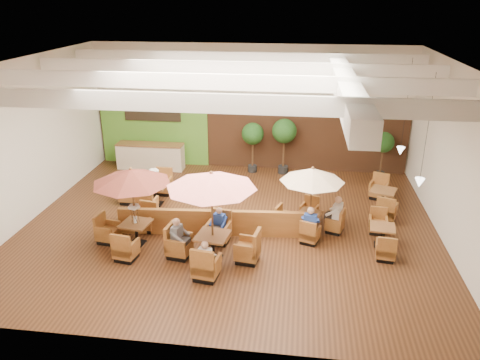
% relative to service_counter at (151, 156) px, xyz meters
% --- Properties ---
extents(room, '(14.04, 14.00, 5.52)m').
position_rel_service_counter_xyz_m(room, '(4.65, -3.88, 3.05)').
color(room, '#381E0F').
rests_on(room, ground).
extents(service_counter, '(3.00, 0.75, 1.18)m').
position_rel_service_counter_xyz_m(service_counter, '(0.00, 0.00, 0.00)').
color(service_counter, beige).
rests_on(service_counter, ground).
extents(booth_divider, '(6.39, 0.68, 0.89)m').
position_rel_service_counter_xyz_m(booth_divider, '(4.03, -5.83, -0.14)').
color(booth_divider, brown).
rests_on(booth_divider, ground).
extents(table_0, '(2.51, 2.62, 2.61)m').
position_rel_service_counter_xyz_m(table_0, '(1.61, -6.76, 1.28)').
color(table_0, brown).
rests_on(table_0, ground).
extents(table_1, '(2.85, 2.85, 2.84)m').
position_rel_service_counter_xyz_m(table_1, '(4.25, -7.34, 1.33)').
color(table_1, brown).
rests_on(table_1, ground).
extents(table_2, '(2.37, 2.37, 2.30)m').
position_rel_service_counter_xyz_m(table_2, '(7.13, -5.13, 1.01)').
color(table_2, brown).
rests_on(table_2, ground).
extents(table_3, '(1.82, 2.71, 1.59)m').
position_rel_service_counter_xyz_m(table_3, '(1.09, -3.76, -0.12)').
color(table_3, brown).
rests_on(table_3, ground).
extents(table_4, '(0.85, 2.32, 0.85)m').
position_rel_service_counter_xyz_m(table_4, '(9.38, -5.84, -0.26)').
color(table_4, brown).
rests_on(table_4, ground).
extents(table_5, '(1.10, 2.74, 0.97)m').
position_rel_service_counter_xyz_m(table_5, '(9.80, -3.04, -0.21)').
color(table_5, brown).
rests_on(table_5, ground).
extents(topiary_0, '(0.97, 0.97, 2.25)m').
position_rel_service_counter_xyz_m(topiary_0, '(4.62, 0.20, 1.09)').
color(topiary_0, black).
rests_on(topiary_0, ground).
extents(topiary_1, '(1.06, 1.06, 2.47)m').
position_rel_service_counter_xyz_m(topiary_1, '(5.99, 0.20, 1.25)').
color(topiary_1, black).
rests_on(topiary_1, ground).
extents(topiary_2, '(0.88, 0.88, 2.04)m').
position_rel_service_counter_xyz_m(topiary_2, '(10.19, 0.20, 0.94)').
color(topiary_2, black).
rests_on(topiary_2, ground).
extents(diner_0, '(0.39, 0.34, 0.74)m').
position_rel_service_counter_xyz_m(diner_0, '(4.25, -8.38, 0.15)').
color(diner_0, white).
rests_on(diner_0, ground).
extents(diner_1, '(0.40, 0.36, 0.74)m').
position_rel_service_counter_xyz_m(diner_1, '(4.25, -6.30, 0.15)').
color(diner_1, '#2544A1').
rests_on(diner_1, ground).
extents(diner_2, '(0.39, 0.44, 0.82)m').
position_rel_service_counter_xyz_m(diner_2, '(3.21, -7.34, 0.18)').
color(diner_2, slate).
rests_on(diner_2, ground).
extents(diner_3, '(0.43, 0.37, 0.81)m').
position_rel_service_counter_xyz_m(diner_3, '(7.13, -5.96, 0.18)').
color(diner_3, '#2544A1').
rests_on(diner_3, ground).
extents(diner_4, '(0.43, 0.47, 0.85)m').
position_rel_service_counter_xyz_m(diner_4, '(7.96, -5.13, 0.20)').
color(diner_4, white).
rests_on(diner_4, ground).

